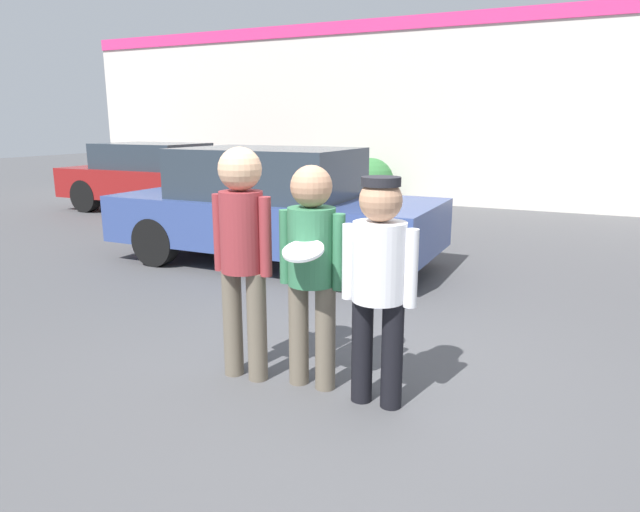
# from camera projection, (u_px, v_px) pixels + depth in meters

# --- Properties ---
(ground_plane) EXTENTS (56.00, 56.00, 0.00)m
(ground_plane) POSITION_uv_depth(u_px,v_px,m) (336.00, 379.00, 4.42)
(ground_plane) COLOR #4C4C4F
(storefront_building) EXTENTS (24.00, 0.22, 4.33)m
(storefront_building) POSITION_uv_depth(u_px,v_px,m) (516.00, 110.00, 12.62)
(storefront_building) COLOR silver
(storefront_building) RESTS_ON ground
(person_left) EXTENTS (0.49, 0.32, 1.77)m
(person_left) POSITION_uv_depth(u_px,v_px,m) (242.00, 244.00, 4.23)
(person_left) COLOR #665B4C
(person_left) RESTS_ON ground
(person_middle_with_frisbee) EXTENTS (0.51, 0.57, 1.65)m
(person_middle_with_frisbee) POSITION_uv_depth(u_px,v_px,m) (312.00, 259.00, 4.09)
(person_middle_with_frisbee) COLOR #665B4C
(person_middle_with_frisbee) RESTS_ON ground
(person_right) EXTENTS (0.53, 0.36, 1.60)m
(person_right) POSITION_uv_depth(u_px,v_px,m) (379.00, 273.00, 3.82)
(person_right) COLOR black
(person_right) RESTS_ON ground
(parked_car_near) EXTENTS (4.53, 1.92, 1.60)m
(parked_car_near) POSITION_uv_depth(u_px,v_px,m) (272.00, 207.00, 7.92)
(parked_car_near) COLOR #334784
(parked_car_near) RESTS_ON ground
(parked_car_far) EXTENTS (4.27, 1.82, 1.49)m
(parked_car_far) POSITION_uv_depth(u_px,v_px,m) (155.00, 177.00, 12.63)
(parked_car_far) COLOR maroon
(parked_car_far) RESTS_ON ground
(shrub) EXTENTS (1.12, 1.12, 1.12)m
(shrub) POSITION_uv_depth(u_px,v_px,m) (370.00, 181.00, 13.64)
(shrub) COLOR #387A3D
(shrub) RESTS_ON ground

